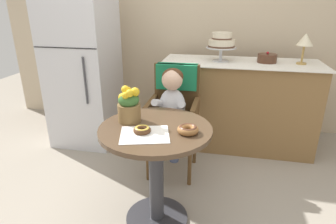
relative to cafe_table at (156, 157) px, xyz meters
The scene contains 14 objects.
ground_plane 0.51m from the cafe_table, ahead, with size 8.00×8.00×0.00m, color gray.
back_wall 2.03m from the cafe_table, 90.00° to the left, with size 4.80×0.10×2.70m, color #C1AD8E.
cafe_table is the anchor object (origin of this frame).
wicker_chair 0.74m from the cafe_table, 90.77° to the left, with size 0.42×0.45×0.95m.
seated_child 0.60m from the cafe_table, 90.98° to the left, with size 0.27×0.32×0.73m.
paper_napkin 0.25m from the cafe_table, 106.30° to the right, with size 0.29×0.24×0.00m, color white.
donut_front 0.32m from the cafe_table, 10.80° to the right, with size 0.13×0.13×0.05m.
donut_mid 0.26m from the cafe_table, 121.62° to the right, with size 0.11×0.11×0.04m.
flower_vase 0.38m from the cafe_table, 162.17° to the left, with size 0.15×0.15×0.24m.
display_counter 1.41m from the cafe_table, 67.07° to the left, with size 1.56×0.62×0.90m.
tiered_cake_stand 1.46m from the cafe_table, 75.18° to the left, with size 0.30×0.30×0.28m.
round_layer_cake 1.60m from the cafe_table, 59.21° to the left, with size 0.18×0.18×0.11m.
table_lamp 1.82m from the cafe_table, 49.88° to the left, with size 0.15×0.15×0.28m.
refrigerator 1.56m from the cafe_table, 133.67° to the left, with size 0.64×0.63×1.70m.
Camera 1 is at (0.41, -1.59, 1.46)m, focal length 30.54 mm.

